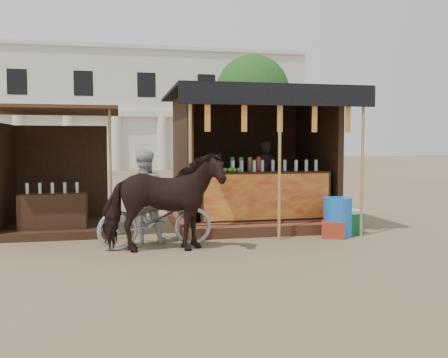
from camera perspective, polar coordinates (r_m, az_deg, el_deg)
ground at (r=7.35m, az=2.59°, el=-9.45°), size 120.00×120.00×0.00m
main_stall at (r=10.67m, az=3.40°, el=0.31°), size 3.60×3.61×2.78m
secondary_stall at (r=10.29m, az=-19.52°, el=-1.01°), size 2.40×2.40×2.38m
cow at (r=7.93m, az=-6.97°, el=-2.61°), size 1.92×0.91×1.60m
motorbike at (r=8.31m, az=-7.80°, el=-4.39°), size 1.98×0.93×1.00m
bystander at (r=8.68m, az=-9.26°, el=-1.95°), size 0.86×0.71×1.63m
blue_barrel at (r=9.45m, az=12.86°, el=-4.28°), size 0.67×0.67×0.73m
red_crate at (r=9.40m, az=12.37°, el=-5.64°), size 0.53×0.53×0.30m
cooler at (r=9.77m, az=13.55°, el=-4.80°), size 0.74×0.60×0.46m
background_building at (r=36.94m, az=-12.24°, el=7.44°), size 26.00×7.45×8.18m
tree at (r=30.18m, az=2.85°, el=9.56°), size 4.50×4.40×7.00m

